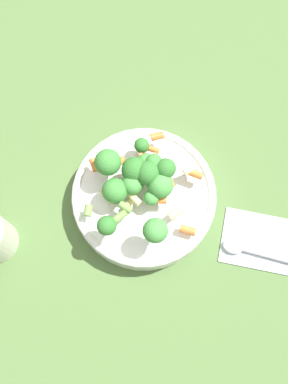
# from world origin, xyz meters

# --- Properties ---
(ground_plane) EXTENTS (3.00, 3.00, 0.00)m
(ground_plane) POSITION_xyz_m (0.00, 0.00, 0.00)
(ground_plane) COLOR #4C6B38
(bowl) EXTENTS (0.25, 0.25, 0.05)m
(bowl) POSITION_xyz_m (0.00, 0.00, 0.03)
(bowl) COLOR white
(bowl) RESTS_ON ground_plane
(pasta_salad) EXTENTS (0.21, 0.20, 0.08)m
(pasta_salad) POSITION_xyz_m (0.01, 0.00, 0.10)
(pasta_salad) COLOR #8CB766
(pasta_salad) RESTS_ON bowl
(napkin) EXTENTS (0.18, 0.18, 0.01)m
(napkin) POSITION_xyz_m (-0.19, -0.12, 0.00)
(napkin) COLOR #B2BCC6
(napkin) RESTS_ON ground_plane
(spoon) EXTENTS (0.16, 0.12, 0.01)m
(spoon) POSITION_xyz_m (-0.20, -0.09, 0.01)
(spoon) COLOR silver
(spoon) RESTS_ON napkin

